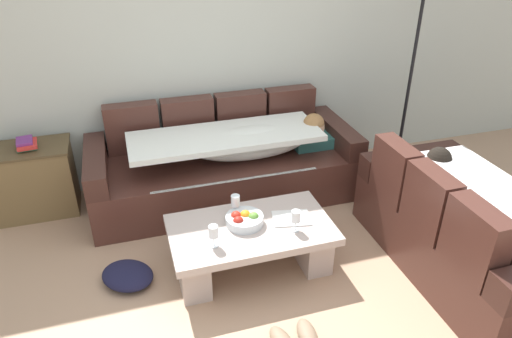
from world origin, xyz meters
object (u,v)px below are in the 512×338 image
object	(u,v)px
couch_near_window	(464,229)
wine_glass_near_left	(213,232)
side_cabinet	(33,180)
floor_lamp	(410,70)
fruit_bowl	(244,219)
coffee_table	(251,242)
book_stack_on_cabinet	(26,144)
wine_glass_near_right	(296,217)
open_magazine	(291,218)
crumpled_garment	(128,275)
wine_glass_far_back	(235,201)
couch_along_wall	(228,164)

from	to	relation	value
couch_near_window	wine_glass_near_left	size ratio (longest dim) A/B	10.35
couch_near_window	side_cabinet	distance (m)	3.60
floor_lamp	fruit_bowl	bearing A→B (deg)	-153.80
coffee_table	book_stack_on_cabinet	bearing A→B (deg)	140.90
wine_glass_near_left	side_cabinet	distance (m)	1.97
coffee_table	wine_glass_near_right	size ratio (longest dim) A/B	7.23
open_magazine	floor_lamp	world-z (taller)	floor_lamp
couch_near_window	crumpled_garment	distance (m)	2.51
coffee_table	open_magazine	world-z (taller)	open_magazine
wine_glass_near_right	couch_near_window	bearing A→B (deg)	-13.68
wine_glass_near_left	wine_glass_far_back	distance (m)	0.41
open_magazine	crumpled_garment	size ratio (longest dim) A/B	0.70
couch_near_window	crumpled_garment	bearing A→B (deg)	77.50
open_magazine	floor_lamp	distance (m)	1.93
couch_near_window	fruit_bowl	bearing A→B (deg)	72.87
wine_glass_near_right	floor_lamp	bearing A→B (deg)	35.64
couch_along_wall	fruit_bowl	xyz separation A→B (m)	(-0.14, -1.04, 0.09)
crumpled_garment	wine_glass_far_back	bearing A→B (deg)	5.56
wine_glass_near_right	floor_lamp	xyz separation A→B (m)	(1.54, 1.10, 0.62)
couch_along_wall	floor_lamp	xyz separation A→B (m)	(1.73, -0.12, 0.79)
wine_glass_near_left	book_stack_on_cabinet	bearing A→B (deg)	131.84
coffee_table	open_magazine	distance (m)	0.35
side_cabinet	couch_along_wall	bearing A→B (deg)	-7.42
open_magazine	side_cabinet	distance (m)	2.35
coffee_table	wine_glass_far_back	xyz separation A→B (m)	(-0.07, 0.19, 0.26)
coffee_table	crumpled_garment	world-z (taller)	coffee_table
couch_along_wall	fruit_bowl	bearing A→B (deg)	-97.48
open_magazine	couch_near_window	bearing A→B (deg)	-8.92
couch_near_window	wine_glass_near_right	world-z (taller)	couch_near_window
side_cabinet	book_stack_on_cabinet	size ratio (longest dim) A/B	3.17
coffee_table	crumpled_garment	distance (m)	0.94
couch_along_wall	wine_glass_far_back	xyz separation A→B (m)	(-0.16, -0.90, 0.17)
fruit_bowl	open_magazine	bearing A→B (deg)	-6.00
coffee_table	fruit_bowl	world-z (taller)	fruit_bowl
coffee_table	book_stack_on_cabinet	xyz separation A→B (m)	(-1.60, 1.30, 0.44)
wine_glass_near_left	couch_along_wall	bearing A→B (deg)	71.69
fruit_bowl	wine_glass_far_back	bearing A→B (deg)	100.91
couch_along_wall	coffee_table	distance (m)	1.09
crumpled_garment	wine_glass_near_right	bearing A→B (deg)	-11.30
fruit_bowl	wine_glass_near_left	distance (m)	0.34
wine_glass_near_right	crumpled_garment	distance (m)	1.31
wine_glass_near_right	wine_glass_far_back	size ratio (longest dim) A/B	1.00
coffee_table	floor_lamp	bearing A→B (deg)	27.73
wine_glass_far_back	crumpled_garment	size ratio (longest dim) A/B	0.42
book_stack_on_cabinet	coffee_table	bearing A→B (deg)	-39.10
couch_along_wall	book_stack_on_cabinet	size ratio (longest dim) A/B	10.67
couch_along_wall	fruit_bowl	distance (m)	1.05
wine_glass_far_back	book_stack_on_cabinet	xyz separation A→B (m)	(-1.54, 1.12, 0.18)
book_stack_on_cabinet	wine_glass_near_right	bearing A→B (deg)	-37.25
wine_glass_near_right	crumpled_garment	xyz separation A→B (m)	(-1.21, 0.24, -0.44)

